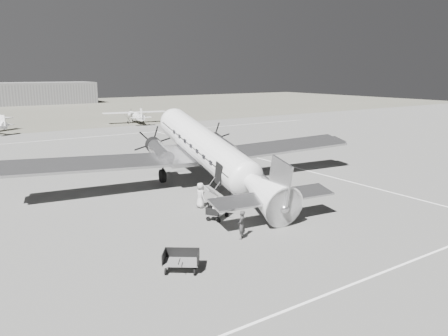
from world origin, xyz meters
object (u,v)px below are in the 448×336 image
Objects in this scene: ground_crew at (241,225)px; ramp_agent at (216,207)px; passenger at (200,195)px; baggage_cart_near at (218,212)px; baggage_cart_far at (181,261)px; dc3_airliner at (211,154)px; hangar_main at (22,94)px; light_plane_right at (136,117)px.

ramp_agent is at bearing -142.67° from ground_crew.
ramp_agent is at bearing 173.58° from passenger.
baggage_cart_far is (-5.80, -5.64, 0.04)m from baggage_cart_near.
baggage_cart_near is 3.87m from ground_crew.
ramp_agent reaches higher than baggage_cart_far.
dc3_airliner is at bearing -154.41° from ground_crew.
ground_crew is at bearing -106.19° from dc3_airliner.
passenger is at bearing -123.74° from dc3_airliner.
passenger is (0.33, 2.80, 0.45)m from baggage_cart_near.
passenger is (6.13, 8.44, 0.41)m from baggage_cart_far.
hangar_main is 22.68× the size of baggage_cart_far.
dc3_airliner reaches higher than passenger.
ramp_agent is (-8.45, -122.50, -2.55)m from hangar_main.
baggage_cart_near is at bearing 79.89° from baggage_cart_far.
dc3_airliner is (-4.80, -115.99, -0.25)m from hangar_main.
dc3_airliner is 17.17× the size of passenger.
baggage_cart_far is at bearing -166.87° from baggage_cart_near.
dc3_airliner is 5.57m from passenger.
hangar_main is 126.84m from ground_crew.
dc3_airliner reaches higher than ground_crew.
ramp_agent is at bearing 52.23° from baggage_cart_near.
hangar_main is 24.33× the size of ground_crew.
light_plane_right is at bearing 41.65° from baggage_cart_near.
dc3_airliner reaches higher than baggage_cart_far.
ramp_agent is (0.02, 0.20, 0.27)m from baggage_cart_near.
light_plane_right is 58.30m from ramp_agent.
baggage_cart_near is at bearing -111.95° from dc3_airliner.
light_plane_right is at bearing 10.06° from ramp_agent.
ground_crew is (-9.24, -126.48, -2.44)m from hangar_main.
baggage_cart_far is at bearing 144.29° from passenger.
ground_crew is at bearing -132.46° from baggage_cart_near.
dc3_airliner is 21.42× the size of ramp_agent.
hangar_main reaches higher than passenger.
baggage_cart_near is 0.91× the size of passenger.
light_plane_right is 65.72m from baggage_cart_far.
baggage_cart_far is at bearing -120.76° from dc3_airliner.
hangar_main is 67.48m from light_plane_right.
dc3_airliner is 8.07m from baggage_cart_near.
passenger reaches higher than baggage_cart_far.
passenger reaches higher than ground_crew.
baggage_cart_far reaches higher than baggage_cart_near.
baggage_cart_near is 0.92× the size of baggage_cart_far.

